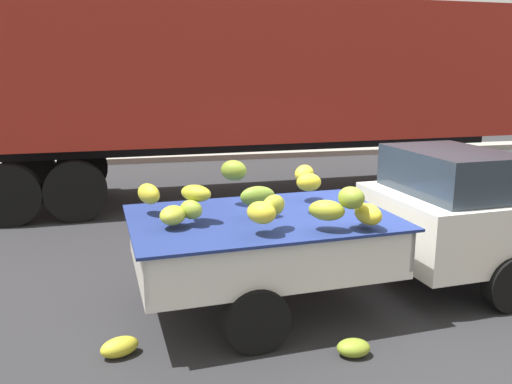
{
  "coord_description": "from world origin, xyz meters",
  "views": [
    {
      "loc": [
        -2.67,
        -5.59,
        2.63
      ],
      "look_at": [
        -1.28,
        0.4,
        1.19
      ],
      "focal_mm": 36.85,
      "sensor_mm": 36.0,
      "label": 1
    }
  ],
  "objects_px": {
    "fallen_banana_bunch_by_wheel": "(353,348)",
    "semi_trailer": "(252,74)",
    "fallen_banana_bunch_near_tailgate": "(120,347)",
    "pickup_truck": "(417,219)"
  },
  "relations": [
    {
      "from": "fallen_banana_bunch_near_tailgate",
      "to": "fallen_banana_bunch_by_wheel",
      "type": "relative_size",
      "value": 1.14
    },
    {
      "from": "fallen_banana_bunch_near_tailgate",
      "to": "fallen_banana_bunch_by_wheel",
      "type": "xyz_separation_m",
      "value": [
        2.14,
        -0.5,
        -0.01
      ]
    },
    {
      "from": "pickup_truck",
      "to": "fallen_banana_bunch_near_tailgate",
      "type": "height_order",
      "value": "pickup_truck"
    },
    {
      "from": "fallen_banana_bunch_by_wheel",
      "to": "pickup_truck",
      "type": "bearing_deg",
      "value": 44.05
    },
    {
      "from": "fallen_banana_bunch_by_wheel",
      "to": "semi_trailer",
      "type": "bearing_deg",
      "value": 85.47
    },
    {
      "from": "semi_trailer",
      "to": "fallen_banana_bunch_by_wheel",
      "type": "height_order",
      "value": "semi_trailer"
    },
    {
      "from": "pickup_truck",
      "to": "fallen_banana_bunch_by_wheel",
      "type": "distance_m",
      "value": 2.04
    },
    {
      "from": "fallen_banana_bunch_by_wheel",
      "to": "fallen_banana_bunch_near_tailgate",
      "type": "bearing_deg",
      "value": 166.8
    },
    {
      "from": "semi_trailer",
      "to": "fallen_banana_bunch_near_tailgate",
      "type": "xyz_separation_m",
      "value": [
        -2.67,
        -6.19,
        -2.45
      ]
    },
    {
      "from": "pickup_truck",
      "to": "semi_trailer",
      "type": "bearing_deg",
      "value": 94.59
    }
  ]
}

